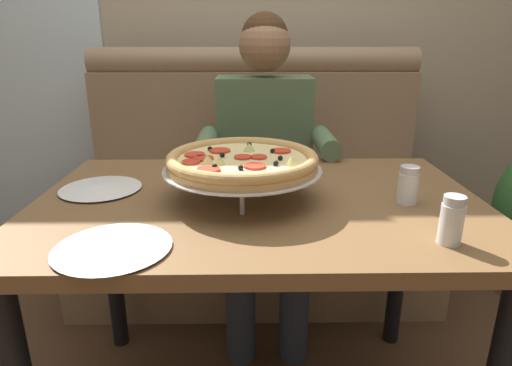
{
  "coord_description": "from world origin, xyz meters",
  "views": [
    {
      "loc": [
        -0.03,
        -1.13,
        1.18
      ],
      "look_at": [
        -0.01,
        -0.03,
        0.8
      ],
      "focal_mm": 30.37,
      "sensor_mm": 36.0,
      "label": 1
    }
  ],
  "objects_px": {
    "dining_table": "(259,229)",
    "pizza": "(242,162)",
    "booth_bench": "(255,202)",
    "shaker_parmesan": "(408,188)",
    "diner_main": "(265,155)",
    "plate_near_right": "(112,245)",
    "plate_near_left": "(101,187)",
    "shaker_pepper_flakes": "(451,223)"
  },
  "relations": [
    {
      "from": "dining_table",
      "to": "pizza",
      "type": "xyz_separation_m",
      "value": [
        -0.04,
        -0.0,
        0.2
      ]
    },
    {
      "from": "dining_table",
      "to": "booth_bench",
      "type": "bearing_deg",
      "value": 90.0
    },
    {
      "from": "booth_bench",
      "to": "shaker_parmesan",
      "type": "height_order",
      "value": "booth_bench"
    },
    {
      "from": "booth_bench",
      "to": "dining_table",
      "type": "height_order",
      "value": "booth_bench"
    },
    {
      "from": "diner_main",
      "to": "plate_near_right",
      "type": "xyz_separation_m",
      "value": [
        -0.36,
        -0.91,
        0.05
      ]
    },
    {
      "from": "diner_main",
      "to": "plate_near_left",
      "type": "relative_size",
      "value": 5.42
    },
    {
      "from": "shaker_parmesan",
      "to": "plate_near_right",
      "type": "distance_m",
      "value": 0.76
    },
    {
      "from": "dining_table",
      "to": "shaker_pepper_flakes",
      "type": "distance_m",
      "value": 0.52
    },
    {
      "from": "dining_table",
      "to": "shaker_pepper_flakes",
      "type": "relative_size",
      "value": 11.31
    },
    {
      "from": "dining_table",
      "to": "shaker_parmesan",
      "type": "distance_m",
      "value": 0.43
    },
    {
      "from": "dining_table",
      "to": "plate_near_right",
      "type": "height_order",
      "value": "plate_near_right"
    },
    {
      "from": "shaker_parmesan",
      "to": "plate_near_right",
      "type": "xyz_separation_m",
      "value": [
        -0.72,
        -0.26,
        -0.03
      ]
    },
    {
      "from": "booth_bench",
      "to": "pizza",
      "type": "distance_m",
      "value": 0.99
    },
    {
      "from": "pizza",
      "to": "shaker_pepper_flakes",
      "type": "distance_m",
      "value": 0.54
    },
    {
      "from": "dining_table",
      "to": "plate_near_right",
      "type": "bearing_deg",
      "value": -136.23
    },
    {
      "from": "diner_main",
      "to": "dining_table",
      "type": "bearing_deg",
      "value": -93.68
    },
    {
      "from": "plate_near_right",
      "to": "diner_main",
      "type": "bearing_deg",
      "value": 68.74
    },
    {
      "from": "booth_bench",
      "to": "pizza",
      "type": "relative_size",
      "value": 3.82
    },
    {
      "from": "dining_table",
      "to": "shaker_pepper_flakes",
      "type": "bearing_deg",
      "value": -34.69
    },
    {
      "from": "dining_table",
      "to": "plate_near_left",
      "type": "bearing_deg",
      "value": 170.55
    },
    {
      "from": "shaker_pepper_flakes",
      "to": "dining_table",
      "type": "bearing_deg",
      "value": 145.31
    },
    {
      "from": "diner_main",
      "to": "shaker_pepper_flakes",
      "type": "xyz_separation_m",
      "value": [
        0.37,
        -0.89,
        0.09
      ]
    },
    {
      "from": "diner_main",
      "to": "plate_near_right",
      "type": "relative_size",
      "value": 5.1
    },
    {
      "from": "pizza",
      "to": "shaker_parmesan",
      "type": "height_order",
      "value": "pizza"
    },
    {
      "from": "booth_bench",
      "to": "diner_main",
      "type": "bearing_deg",
      "value": -81.61
    },
    {
      "from": "plate_near_left",
      "to": "shaker_pepper_flakes",
      "type": "bearing_deg",
      "value": -22.43
    },
    {
      "from": "shaker_pepper_flakes",
      "to": "pizza",
      "type": "bearing_deg",
      "value": 148.18
    },
    {
      "from": "dining_table",
      "to": "diner_main",
      "type": "height_order",
      "value": "diner_main"
    },
    {
      "from": "pizza",
      "to": "shaker_pepper_flakes",
      "type": "xyz_separation_m",
      "value": [
        0.45,
        -0.28,
        -0.06
      ]
    },
    {
      "from": "pizza",
      "to": "plate_near_left",
      "type": "relative_size",
      "value": 1.84
    },
    {
      "from": "dining_table",
      "to": "plate_near_left",
      "type": "xyz_separation_m",
      "value": [
        -0.46,
        0.08,
        0.11
      ]
    },
    {
      "from": "booth_bench",
      "to": "shaker_pepper_flakes",
      "type": "xyz_separation_m",
      "value": [
        0.41,
        -1.16,
        0.4
      ]
    },
    {
      "from": "diner_main",
      "to": "shaker_parmesan",
      "type": "height_order",
      "value": "diner_main"
    },
    {
      "from": "pizza",
      "to": "shaker_parmesan",
      "type": "xyz_separation_m",
      "value": [
        0.45,
        -0.04,
        -0.06
      ]
    },
    {
      "from": "diner_main",
      "to": "plate_near_right",
      "type": "height_order",
      "value": "diner_main"
    },
    {
      "from": "shaker_pepper_flakes",
      "to": "shaker_parmesan",
      "type": "bearing_deg",
      "value": 92.06
    },
    {
      "from": "pizza",
      "to": "booth_bench",
      "type": "bearing_deg",
      "value": 87.07
    },
    {
      "from": "shaker_parmesan",
      "to": "plate_near_left",
      "type": "height_order",
      "value": "shaker_parmesan"
    },
    {
      "from": "plate_near_left",
      "to": "dining_table",
      "type": "bearing_deg",
      "value": -9.45
    },
    {
      "from": "diner_main",
      "to": "plate_near_left",
      "type": "distance_m",
      "value": 0.74
    },
    {
      "from": "booth_bench",
      "to": "pizza",
      "type": "bearing_deg",
      "value": -92.93
    },
    {
      "from": "booth_bench",
      "to": "plate_near_left",
      "type": "xyz_separation_m",
      "value": [
        -0.46,
        -0.8,
        0.36
      ]
    }
  ]
}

